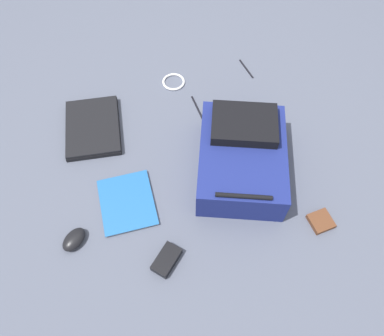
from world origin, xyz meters
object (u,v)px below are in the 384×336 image
laptop (93,127)px  book_red (127,202)px  cable_coil (174,82)px  earbud_pouch (321,221)px  pen_black (198,108)px  backpack (242,156)px  power_brick (167,260)px  pen_blue (246,68)px  computer_mouse (74,239)px

laptop → book_red: laptop is taller
cable_coil → earbud_pouch: earbud_pouch is taller
laptop → pen_black: bearing=178.8°
earbud_pouch → backpack: bearing=-55.8°
backpack → cable_coil: (0.14, -0.52, -0.08)m
backpack → power_brick: bearing=38.2°
power_brick → cable_coil: bearing=-106.0°
laptop → power_brick: (-0.16, 0.64, 0.00)m
backpack → power_brick: backpack is taller
pen_black → power_brick: bearing=64.8°
earbud_pouch → laptop: bearing=-41.3°
cable_coil → pen_blue: bearing=178.5°
computer_mouse → earbud_pouch: bearing=37.4°
pen_black → pen_blue: 0.34m
pen_black → backpack: bearing=102.6°
laptop → pen_blue: bearing=-168.0°
power_brick → pen_black: bearing=-115.2°
cable_coil → laptop: bearing=23.1°
computer_mouse → backpack: bearing=59.7°
computer_mouse → power_brick: (-0.30, 0.16, -0.00)m
backpack → pen_black: size_ratio=3.52×
pen_blue → backpack: bearing=67.1°
book_red → earbud_pouch: bearing=158.0°
book_red → earbud_pouch: (-0.67, 0.27, 0.00)m
pen_blue → computer_mouse: bearing=35.9°
cable_coil → power_brick: power_brick is taller
laptop → pen_blue: laptop is taller
book_red → computer_mouse: (0.21, 0.10, 0.01)m
laptop → backpack: bearing=146.9°
book_red → earbud_pouch: 0.72m
cable_coil → power_brick: 0.84m
laptop → computer_mouse: (0.14, 0.48, 0.00)m
backpack → pen_blue: 0.56m
earbud_pouch → power_brick: bearing=-1.2°
backpack → book_red: (0.46, 0.03, -0.08)m
pen_blue → pen_black: bearing=30.3°
power_brick → book_red: bearing=-70.7°
computer_mouse → pen_black: bearing=86.9°
cable_coil → pen_black: 0.19m
power_brick → earbud_pouch: (-0.58, 0.01, -0.01)m
pen_black → pen_blue: same height
cable_coil → earbud_pouch: (-0.35, 0.82, 0.00)m
cable_coil → earbud_pouch: bearing=112.9°
laptop → book_red: (-0.07, 0.38, -0.01)m
pen_black → book_red: bearing=43.9°
pen_black → earbud_pouch: bearing=113.8°
book_red → power_brick: size_ratio=2.18×
book_red → pen_black: bearing=-136.1°
earbud_pouch → pen_black: bearing=-66.2°
pen_black → pen_blue: bearing=-149.7°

